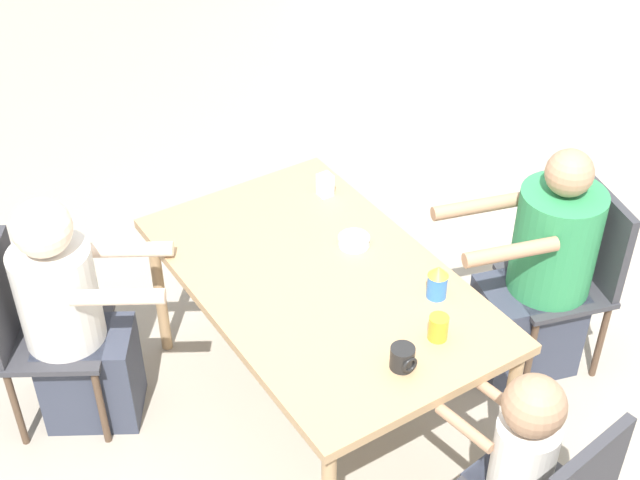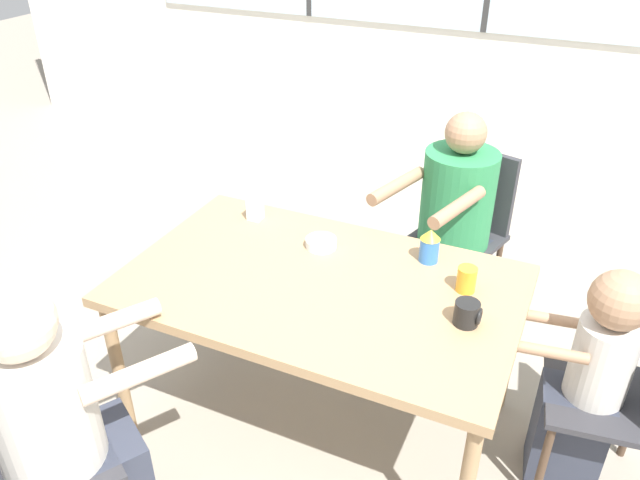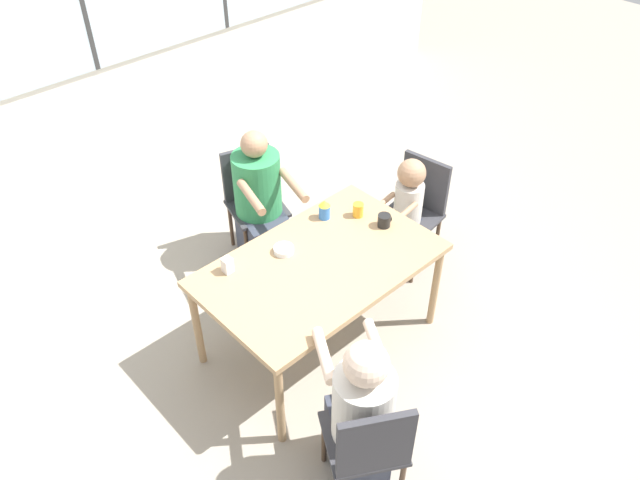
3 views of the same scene
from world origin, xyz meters
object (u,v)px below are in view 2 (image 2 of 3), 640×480
at_px(juice_glass, 466,279).
at_px(bowl_white_shallow, 321,243).
at_px(person_toddler, 587,386).
at_px(chair_for_woman_green_shirt, 7,460).
at_px(person_man_blue_shirt, 449,235).
at_px(coffee_mug, 467,313).
at_px(chair_for_man_blue_shirt, 467,219).
at_px(sippy_cup, 430,245).
at_px(chair_for_toddler, 637,386).
at_px(person_woman_green_shirt, 65,440).
at_px(milk_carton_small, 255,209).

relative_size(juice_glass, bowl_white_shallow, 0.76).
bearing_deg(person_toddler, chair_for_woman_green_shirt, 117.66).
relative_size(person_man_blue_shirt, coffee_mug, 12.09).
xyz_separation_m(chair_for_man_blue_shirt, juice_glass, (0.19, -0.93, 0.26)).
xyz_separation_m(chair_for_woman_green_shirt, coffee_mug, (1.15, 0.96, 0.25)).
xyz_separation_m(person_man_blue_shirt, person_toddler, (0.71, -0.81, -0.02)).
relative_size(chair_for_woman_green_shirt, sippy_cup, 6.06).
xyz_separation_m(person_toddler, coffee_mug, (-0.43, -0.16, 0.30)).
relative_size(chair_for_man_blue_shirt, person_toddler, 0.90).
height_order(chair_for_woman_green_shirt, person_man_blue_shirt, person_man_blue_shirt).
xyz_separation_m(person_man_blue_shirt, sippy_cup, (0.05, -0.63, 0.30)).
bearing_deg(chair_for_toddler, chair_for_woman_green_shirt, 115.67).
relative_size(person_toddler, juice_glass, 9.84).
bearing_deg(person_woman_green_shirt, coffee_mug, 68.59).
relative_size(chair_for_toddler, bowl_white_shallow, 6.75).
distance_m(chair_for_toddler, juice_glass, 0.68).
relative_size(coffee_mug, sippy_cup, 0.65).
height_order(person_woman_green_shirt, bowl_white_shallow, person_woman_green_shirt).
distance_m(chair_for_woman_green_shirt, milk_carton_small, 1.34).
bearing_deg(chair_for_toddler, person_woman_green_shirt, 113.51).
relative_size(milk_carton_small, bowl_white_shallow, 0.80).
bearing_deg(juice_glass, sippy_cup, 142.50).
bearing_deg(sippy_cup, chair_for_woman_green_shirt, -125.40).
bearing_deg(coffee_mug, person_man_blue_shirt, 106.34).
height_order(chair_for_woman_green_shirt, person_woman_green_shirt, person_woman_green_shirt).
bearing_deg(coffee_mug, milk_carton_small, 161.31).
distance_m(milk_carton_small, bowl_white_shallow, 0.38).
height_order(chair_for_man_blue_shirt, coffee_mug, chair_for_man_blue_shirt).
distance_m(chair_for_man_blue_shirt, juice_glass, 0.99).
distance_m(chair_for_toddler, milk_carton_small, 1.63).
xyz_separation_m(person_woman_green_shirt, sippy_cup, (0.83, 1.15, 0.30)).
relative_size(chair_for_woman_green_shirt, bowl_white_shallow, 6.75).
xyz_separation_m(chair_for_toddler, bowl_white_shallow, (-1.24, 0.07, 0.23)).
xyz_separation_m(chair_for_woman_green_shirt, juice_glass, (1.10, 1.16, 0.26)).
xyz_separation_m(sippy_cup, milk_carton_small, (-0.79, 0.01, -0.02)).
xyz_separation_m(chair_for_toddler, person_woman_green_shirt, (-1.65, -1.00, -0.02)).
xyz_separation_m(chair_for_woman_green_shirt, person_man_blue_shirt, (0.87, 1.93, -0.02)).
height_order(person_woman_green_shirt, person_man_blue_shirt, person_man_blue_shirt).
bearing_deg(chair_for_woman_green_shirt, person_toddler, 66.32).
height_order(chair_for_woman_green_shirt, coffee_mug, chair_for_woman_green_shirt).
bearing_deg(juice_glass, chair_for_man_blue_shirt, 101.21).
height_order(chair_for_toddler, person_woman_green_shirt, person_woman_green_shirt).
xyz_separation_m(coffee_mug, milk_carton_small, (-1.02, 0.34, 0.01)).
height_order(chair_for_man_blue_shirt, person_toddler, person_toddler).
relative_size(chair_for_man_blue_shirt, chair_for_toddler, 1.00).
height_order(person_toddler, coffee_mug, person_toddler).
bearing_deg(person_man_blue_shirt, juice_glass, 123.14).
height_order(chair_for_woman_green_shirt, person_toddler, person_toddler).
bearing_deg(milk_carton_small, chair_for_man_blue_shirt, 44.97).
relative_size(person_man_blue_shirt, bowl_white_shallow, 8.73).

